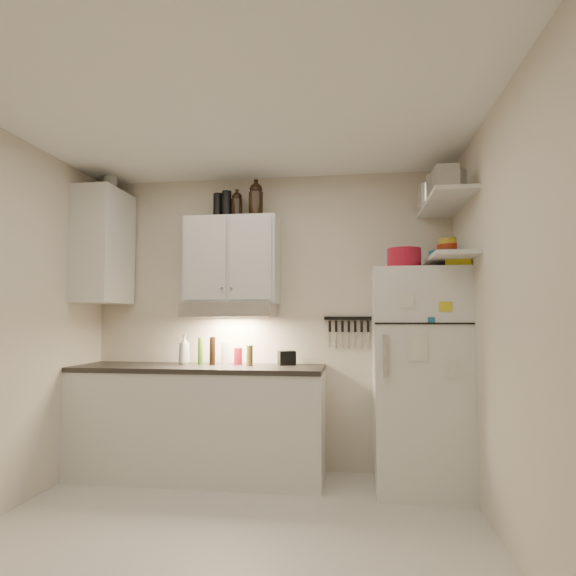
# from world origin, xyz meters

# --- Properties ---
(floor) EXTENTS (3.20, 3.00, 0.02)m
(floor) POSITION_xyz_m (0.00, 0.00, -0.01)
(floor) COLOR beige
(floor) RESTS_ON ground
(ceiling) EXTENTS (3.20, 3.00, 0.02)m
(ceiling) POSITION_xyz_m (0.00, 0.00, 2.61)
(ceiling) COLOR white
(ceiling) RESTS_ON ground
(back_wall) EXTENTS (3.20, 0.02, 2.60)m
(back_wall) POSITION_xyz_m (0.00, 1.51, 1.30)
(back_wall) COLOR beige
(back_wall) RESTS_ON ground
(right_wall) EXTENTS (0.02, 3.00, 2.60)m
(right_wall) POSITION_xyz_m (1.61, 0.00, 1.30)
(right_wall) COLOR beige
(right_wall) RESTS_ON ground
(base_cabinet) EXTENTS (2.10, 0.60, 0.88)m
(base_cabinet) POSITION_xyz_m (-0.55, 1.20, 0.44)
(base_cabinet) COLOR silver
(base_cabinet) RESTS_ON floor
(countertop) EXTENTS (2.10, 0.62, 0.04)m
(countertop) POSITION_xyz_m (-0.55, 1.20, 0.90)
(countertop) COLOR #282522
(countertop) RESTS_ON base_cabinet
(upper_cabinet) EXTENTS (0.80, 0.33, 0.75)m
(upper_cabinet) POSITION_xyz_m (-0.30, 1.33, 1.83)
(upper_cabinet) COLOR silver
(upper_cabinet) RESTS_ON back_wall
(side_cabinet) EXTENTS (0.33, 0.55, 1.00)m
(side_cabinet) POSITION_xyz_m (-1.44, 1.20, 1.95)
(side_cabinet) COLOR silver
(side_cabinet) RESTS_ON left_wall
(range_hood) EXTENTS (0.76, 0.46, 0.12)m
(range_hood) POSITION_xyz_m (-0.30, 1.27, 1.39)
(range_hood) COLOR silver
(range_hood) RESTS_ON back_wall
(fridge) EXTENTS (0.70, 0.68, 1.70)m
(fridge) POSITION_xyz_m (1.25, 1.16, 0.85)
(fridge) COLOR white
(fridge) RESTS_ON floor
(shelf_hi) EXTENTS (0.30, 0.95, 0.03)m
(shelf_hi) POSITION_xyz_m (1.45, 1.02, 2.20)
(shelf_hi) COLOR silver
(shelf_hi) RESTS_ON right_wall
(shelf_lo) EXTENTS (0.30, 0.95, 0.03)m
(shelf_lo) POSITION_xyz_m (1.45, 1.02, 1.76)
(shelf_lo) COLOR silver
(shelf_lo) RESTS_ON right_wall
(knife_strip) EXTENTS (0.42, 0.02, 0.03)m
(knife_strip) POSITION_xyz_m (0.70, 1.49, 1.32)
(knife_strip) COLOR black
(knife_strip) RESTS_ON back_wall
(dutch_oven) EXTENTS (0.30, 0.30, 0.15)m
(dutch_oven) POSITION_xyz_m (1.13, 0.98, 1.77)
(dutch_oven) COLOR maroon
(dutch_oven) RESTS_ON fridge
(book_stack) EXTENTS (0.22, 0.25, 0.08)m
(book_stack) POSITION_xyz_m (1.52, 0.96, 1.74)
(book_stack) COLOR gold
(book_stack) RESTS_ON fridge
(spice_jar) EXTENTS (0.08, 0.08, 0.11)m
(spice_jar) POSITION_xyz_m (1.38, 1.14, 1.76)
(spice_jar) COLOR silver
(spice_jar) RESTS_ON fridge
(stock_pot) EXTENTS (0.35, 0.35, 0.19)m
(stock_pot) POSITION_xyz_m (1.41, 1.26, 2.31)
(stock_pot) COLOR silver
(stock_pot) RESTS_ON shelf_hi
(tin_a) EXTENTS (0.28, 0.27, 0.23)m
(tin_a) POSITION_xyz_m (1.46, 1.02, 2.33)
(tin_a) COLOR #AAAAAD
(tin_a) RESTS_ON shelf_hi
(tin_b) EXTENTS (0.16, 0.16, 0.16)m
(tin_b) POSITION_xyz_m (1.39, 0.66, 2.29)
(tin_b) COLOR #AAAAAD
(tin_b) RESTS_ON shelf_hi
(bowl_teal) EXTENTS (0.26, 0.26, 0.10)m
(bowl_teal) POSITION_xyz_m (1.50, 1.37, 1.83)
(bowl_teal) COLOR #165F7D
(bowl_teal) RESTS_ON shelf_lo
(bowl_orange) EXTENTS (0.21, 0.21, 0.06)m
(bowl_orange) POSITION_xyz_m (1.56, 1.45, 1.91)
(bowl_orange) COLOR red
(bowl_orange) RESTS_ON bowl_teal
(bowl_yellow) EXTENTS (0.16, 0.16, 0.05)m
(bowl_yellow) POSITION_xyz_m (1.56, 1.45, 1.97)
(bowl_yellow) COLOR yellow
(bowl_yellow) RESTS_ON bowl_orange
(plates) EXTENTS (0.33, 0.33, 0.06)m
(plates) POSITION_xyz_m (1.49, 1.10, 1.81)
(plates) COLOR #165F7D
(plates) RESTS_ON shelf_lo
(growler_a) EXTENTS (0.13, 0.13, 0.23)m
(growler_a) POSITION_xyz_m (-0.26, 1.32, 2.32)
(growler_a) COLOR black
(growler_a) RESTS_ON upper_cabinet
(growler_b) EXTENTS (0.16, 0.16, 0.29)m
(growler_b) POSITION_xyz_m (-0.08, 1.27, 2.35)
(growler_b) COLOR black
(growler_b) RESTS_ON upper_cabinet
(thermos_a) EXTENTS (0.10, 0.10, 0.25)m
(thermos_a) POSITION_xyz_m (-0.36, 1.34, 2.32)
(thermos_a) COLOR black
(thermos_a) RESTS_ON upper_cabinet
(thermos_b) EXTENTS (0.10, 0.10, 0.24)m
(thermos_b) POSITION_xyz_m (-0.45, 1.38, 2.32)
(thermos_b) COLOR black
(thermos_b) RESTS_ON upper_cabinet
(side_jar) EXTENTS (0.15, 0.15, 0.16)m
(side_jar) POSITION_xyz_m (-1.43, 1.27, 2.53)
(side_jar) COLOR silver
(side_jar) RESTS_ON side_cabinet
(soap_bottle) EXTENTS (0.15, 0.15, 0.29)m
(soap_bottle) POSITION_xyz_m (-0.71, 1.29, 1.06)
(soap_bottle) COLOR silver
(soap_bottle) RESTS_ON countertop
(pepper_mill) EXTENTS (0.07, 0.07, 0.17)m
(pepper_mill) POSITION_xyz_m (-0.12, 1.25, 1.01)
(pepper_mill) COLOR brown
(pepper_mill) RESTS_ON countertop
(oil_bottle) EXTENTS (0.05, 0.05, 0.23)m
(oil_bottle) POSITION_xyz_m (-0.57, 1.29, 1.04)
(oil_bottle) COLOR #45701C
(oil_bottle) RESTS_ON countertop
(vinegar_bottle) EXTENTS (0.07, 0.07, 0.24)m
(vinegar_bottle) POSITION_xyz_m (-0.45, 1.26, 1.04)
(vinegar_bottle) COLOR black
(vinegar_bottle) RESTS_ON countertop
(clear_bottle) EXTENTS (0.08, 0.08, 0.19)m
(clear_bottle) POSITION_xyz_m (-0.36, 1.34, 1.01)
(clear_bottle) COLOR silver
(clear_bottle) RESTS_ON countertop
(red_jar) EXTENTS (0.08, 0.08, 0.14)m
(red_jar) POSITION_xyz_m (-0.24, 1.33, 0.99)
(red_jar) COLOR maroon
(red_jar) RESTS_ON countertop
(caddy) EXTENTS (0.17, 0.15, 0.12)m
(caddy) POSITION_xyz_m (0.18, 1.36, 0.98)
(caddy) COLOR black
(caddy) RESTS_ON countertop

